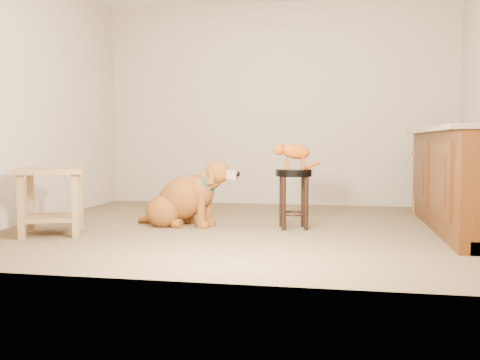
% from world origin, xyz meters
% --- Properties ---
extents(floor, '(4.50, 4.00, 0.01)m').
position_xyz_m(floor, '(0.00, 0.00, 0.00)').
color(floor, brown).
rests_on(floor, ground).
extents(room_shell, '(4.54, 4.04, 2.62)m').
position_xyz_m(room_shell, '(0.00, 0.00, 1.68)').
color(room_shell, '#BDAD98').
rests_on(room_shell, ground).
extents(cabinet_run, '(0.70, 2.56, 0.94)m').
position_xyz_m(cabinet_run, '(1.94, 0.30, 0.44)').
color(cabinet_run, '#4F280E').
rests_on(cabinet_run, ground).
extents(padded_stool, '(0.34, 0.34, 0.56)m').
position_xyz_m(padded_stool, '(0.39, 0.05, 0.40)').
color(padded_stool, black).
rests_on(padded_stool, ground).
extents(wood_stool, '(0.50, 0.50, 0.70)m').
position_xyz_m(wood_stool, '(1.85, 1.22, 0.37)').
color(wood_stool, brown).
rests_on(wood_stool, ground).
extents(side_table, '(0.73, 0.73, 0.58)m').
position_xyz_m(side_table, '(-1.66, -0.67, 0.38)').
color(side_table, '#987346').
rests_on(side_table, ground).
extents(golden_retriever, '(1.06, 0.57, 0.68)m').
position_xyz_m(golden_retriever, '(-0.66, 0.01, 0.25)').
color(golden_retriever, brown).
rests_on(golden_retriever, ground).
extents(tabby_kitten, '(0.44, 0.24, 0.29)m').
position_xyz_m(tabby_kitten, '(0.38, 0.05, 0.71)').
color(tabby_kitten, '#9A450F').
rests_on(tabby_kitten, padded_stool).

